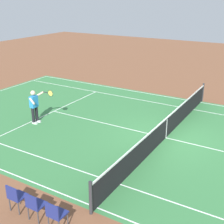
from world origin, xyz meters
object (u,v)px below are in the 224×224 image
at_px(spectator_chair_1, 35,204).
at_px(spectator_chair_2, 16,196).
at_px(tennis_net, 166,128).
at_px(tennis_player_near, 35,105).
at_px(spectator_chair_0, 55,213).

height_order(spectator_chair_1, spectator_chair_2, same).
bearing_deg(tennis_net, spectator_chair_1, 80.18).
relative_size(tennis_net, spectator_chair_1, 13.30).
relative_size(spectator_chair_1, spectator_chair_2, 1.00).
distance_m(tennis_player_near, spectator_chair_2, 6.64).
bearing_deg(spectator_chair_0, spectator_chair_1, 0.00).
relative_size(spectator_chair_0, spectator_chair_1, 1.00).
height_order(tennis_net, spectator_chair_1, tennis_net).
xyz_separation_m(tennis_net, spectator_chair_0, (0.44, 6.79, 0.03)).
bearing_deg(tennis_player_near, spectator_chair_1, 133.70).
xyz_separation_m(spectator_chair_0, spectator_chair_2, (1.47, 0.00, 0.00)).
distance_m(spectator_chair_1, spectator_chair_2, 0.74).
xyz_separation_m(tennis_net, spectator_chair_1, (1.18, 6.79, 0.03)).
bearing_deg(spectator_chair_1, tennis_net, -99.82).
xyz_separation_m(tennis_player_near, spectator_chair_0, (-5.65, 5.14, -0.41)).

